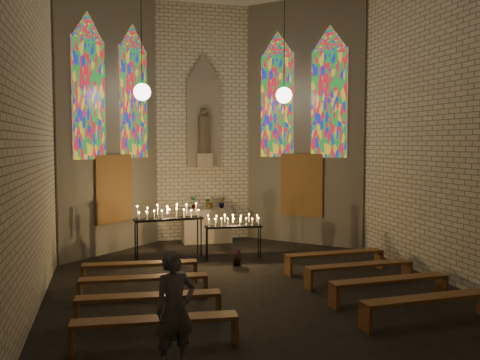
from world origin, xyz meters
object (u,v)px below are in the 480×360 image
votive_stand_left (168,215)px  visitor (175,310)px  votive_stand_right (233,223)px  aisle_flower_pot (237,258)px  altar (207,225)px

votive_stand_left → visitor: (-0.66, -6.66, -0.32)m
votive_stand_right → visitor: bearing=-105.3°
aisle_flower_pot → altar: bearing=92.8°
altar → visitor: (-1.98, -8.53, 0.27)m
visitor → votive_stand_left: bearing=66.2°
altar → visitor: 8.76m
votive_stand_right → visitor: visitor is taller
altar → aisle_flower_pot: size_ratio=3.68×
votive_stand_right → visitor: 6.55m
altar → votive_stand_right: size_ratio=0.97×
aisle_flower_pot → votive_stand_left: votive_stand_left is taller
altar → aisle_flower_pot: altar is taller
aisle_flower_pot → votive_stand_left: 2.13m
altar → aisle_flower_pot: bearing=-87.2°
altar → votive_stand_left: (-1.32, -1.87, 0.59)m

